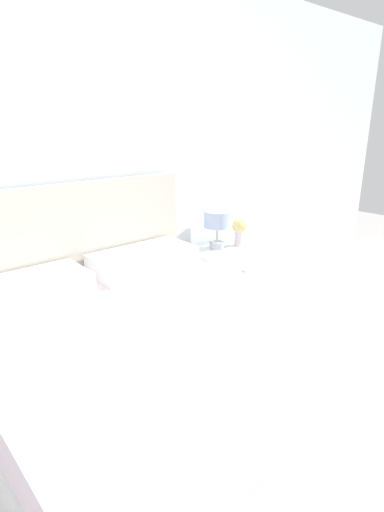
% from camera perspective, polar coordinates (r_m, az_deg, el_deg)
% --- Properties ---
extents(ground_plane, '(12.00, 12.00, 0.00)m').
position_cam_1_polar(ground_plane, '(3.08, -15.56, -12.77)').
color(ground_plane, '#BCB7B2').
extents(wall_back, '(8.00, 0.06, 2.60)m').
position_cam_1_polar(wall_back, '(2.72, -18.64, 12.06)').
color(wall_back, white).
rests_on(wall_back, ground_plane).
extents(bed, '(1.72, 1.92, 1.20)m').
position_cam_1_polar(bed, '(2.24, -5.95, -15.27)').
color(bed, white).
rests_on(bed, ground_plane).
extents(nightstand, '(0.50, 0.45, 0.56)m').
position_cam_1_polar(nightstand, '(3.40, 4.52, -3.65)').
color(nightstand, white).
rests_on(nightstand, ground_plane).
extents(table_lamp, '(0.22, 0.22, 0.32)m').
position_cam_1_polar(table_lamp, '(3.30, 3.64, 4.85)').
color(table_lamp, '#A8B2BC').
rests_on(table_lamp, nightstand).
extents(flower_vase, '(0.13, 0.13, 0.24)m').
position_cam_1_polar(flower_vase, '(3.42, 6.77, 3.84)').
color(flower_vase, silver).
rests_on(flower_vase, nightstand).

